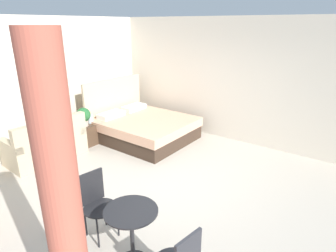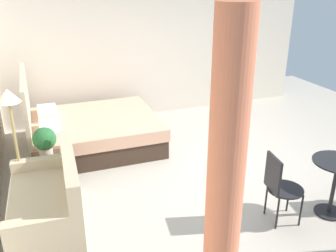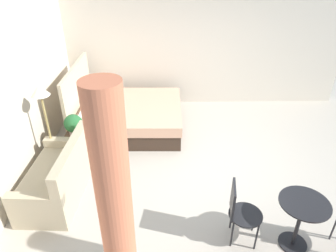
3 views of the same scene
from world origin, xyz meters
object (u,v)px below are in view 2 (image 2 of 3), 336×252
at_px(bed, 90,131).
at_px(vase, 42,144).
at_px(balcony_table, 336,178).
at_px(floor_lamp, 11,113).
at_px(cafe_chair_near_window, 279,183).
at_px(nightstand, 48,168).
at_px(couch, 49,204).
at_px(potted_plant, 45,140).

xyz_separation_m(bed, vase, (-0.89, 0.83, 0.28)).
height_order(vase, balcony_table, balcony_table).
height_order(floor_lamp, cafe_chair_near_window, floor_lamp).
bearing_deg(vase, nightstand, -163.03).
relative_size(couch, balcony_table, 2.07).
relative_size(floor_lamp, balcony_table, 2.09).
xyz_separation_m(bed, floor_lamp, (-1.33, 1.13, 0.94)).
height_order(vase, floor_lamp, floor_lamp).
relative_size(couch, floor_lamp, 0.99).
bearing_deg(potted_plant, nightstand, 4.60).
bearing_deg(bed, cafe_chair_near_window, -149.12).
xyz_separation_m(bed, balcony_table, (-3.04, -2.49, 0.21)).
xyz_separation_m(potted_plant, floor_lamp, (-0.22, 0.35, 0.52)).
distance_m(floor_lamp, balcony_table, 4.07).
distance_m(couch, nightstand, 1.04).
distance_m(bed, vase, 1.25).
xyz_separation_m(vase, balcony_table, (-2.15, -3.32, -0.07)).
distance_m(bed, balcony_table, 3.94).
distance_m(couch, floor_lamp, 1.21).
bearing_deg(vase, balcony_table, -122.98).
bearing_deg(floor_lamp, cafe_chair_near_window, -118.93).
xyz_separation_m(balcony_table, cafe_chair_near_window, (0.12, 0.74, 0.01)).
relative_size(nightstand, vase, 2.53).
distance_m(vase, balcony_table, 3.95).
bearing_deg(floor_lamp, balcony_table, -115.26).
distance_m(floor_lamp, cafe_chair_near_window, 3.37).
relative_size(couch, vase, 7.63).
bearing_deg(nightstand, balcony_table, -121.78).
bearing_deg(potted_plant, balcony_table, -120.56).
bearing_deg(bed, couch, 157.82).
bearing_deg(bed, floor_lamp, 139.73).
bearing_deg(nightstand, cafe_chair_near_window, -127.03).
distance_m(bed, floor_lamp, 1.98).
height_order(nightstand, cafe_chair_near_window, cafe_chair_near_window).
distance_m(couch, potted_plant, 1.03).
relative_size(vase, balcony_table, 0.27).
bearing_deg(couch, potted_plant, -3.30).
xyz_separation_m(couch, vase, (1.16, -0.01, 0.27)).
distance_m(couch, balcony_table, 3.48).
bearing_deg(vase, bed, -42.83).
relative_size(bed, vase, 10.73).
bearing_deg(couch, bed, -22.18).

